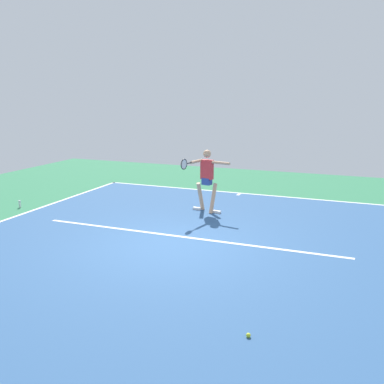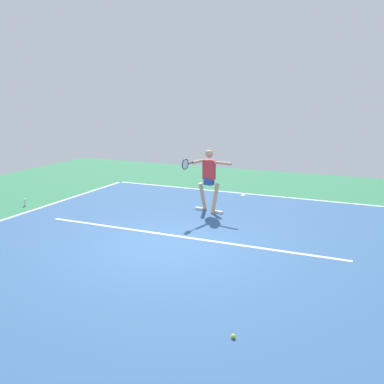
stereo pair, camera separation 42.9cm
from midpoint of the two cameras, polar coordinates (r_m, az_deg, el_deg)
ground_plane at (r=9.74m, az=-1.60°, el=-7.04°), size 20.99×20.99×0.00m
court_surface at (r=9.74m, az=-1.60°, el=-7.03°), size 10.16×11.45×0.00m
court_line_baseline_near at (r=14.86m, az=7.85°, el=-0.20°), size 10.16×0.10×0.01m
court_line_sideline_right at (r=12.65m, az=-22.69°, el=-3.37°), size 0.10×11.45×0.01m
court_line_service at (r=10.27m, az=-0.09°, el=-5.95°), size 7.62×0.10×0.01m
court_line_centre_mark at (r=14.67m, az=7.63°, el=-0.36°), size 0.10×0.30×0.01m
tennis_player at (r=12.22m, az=3.20°, el=2.06°), size 1.17×1.23×1.81m
tennis_ball_near_player at (r=6.32m, az=7.53°, el=-18.41°), size 0.07×0.07×0.07m
water_bottle at (r=13.95m, az=-20.39°, el=-1.29°), size 0.07×0.07×0.22m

